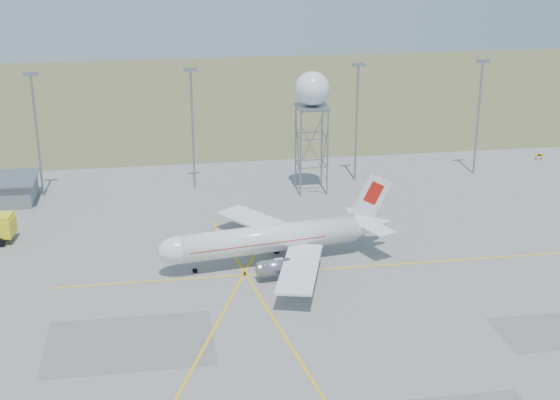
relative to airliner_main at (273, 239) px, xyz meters
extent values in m
cube|color=brown|center=(1.55, 106.64, -3.36)|extent=(400.00, 120.00, 0.03)
cylinder|color=gray|center=(-33.45, 32.64, 6.62)|extent=(0.36, 0.36, 20.00)
cube|color=gray|center=(-33.45, 32.64, 16.82)|extent=(2.20, 0.50, 0.60)
cylinder|color=gray|center=(-8.45, 32.64, 6.62)|extent=(0.36, 0.36, 20.00)
cube|color=gray|center=(-8.45, 32.64, 16.82)|extent=(2.20, 0.50, 0.60)
cylinder|color=gray|center=(19.55, 32.64, 6.62)|extent=(0.36, 0.36, 20.00)
cube|color=gray|center=(19.55, 32.64, 16.82)|extent=(2.20, 0.50, 0.60)
cylinder|color=gray|center=(41.55, 32.64, 6.62)|extent=(0.36, 0.36, 20.00)
cube|color=gray|center=(41.55, 32.64, 16.82)|extent=(2.20, 0.50, 0.60)
cylinder|color=black|center=(56.55, 38.64, -2.98)|extent=(0.10, 0.10, 0.80)
cylinder|color=black|center=(57.75, 38.64, -2.98)|extent=(0.10, 0.10, 0.80)
cube|color=yellow|center=(57.15, 38.64, -2.43)|extent=(1.60, 0.15, 0.50)
cube|color=black|center=(57.15, 38.56, -2.43)|extent=(0.80, 0.03, 0.30)
cylinder|color=silver|center=(-0.55, -0.09, 0.09)|extent=(24.02, 7.35, 3.65)
ellipsoid|color=silver|center=(-12.27, -1.96, 0.09)|extent=(6.35, 4.53, 3.65)
cube|color=black|center=(-13.35, -2.13, 0.64)|extent=(1.68, 2.20, 0.89)
cone|color=silver|center=(13.88, 2.21, 0.37)|extent=(5.99, 4.47, 3.65)
cube|color=silver|center=(13.88, 2.21, 4.20)|extent=(5.82, 1.19, 6.87)
cube|color=#B6150C|center=(14.06, 2.24, 4.84)|extent=(3.16, 0.80, 3.52)
cube|color=silver|center=(12.97, 5.03, 0.83)|extent=(3.68, 5.42, 0.16)
cube|color=silver|center=(13.89, -0.74, 0.83)|extent=(3.68, 5.42, 0.16)
cube|color=silver|center=(-0.49, 8.24, -0.82)|extent=(11.98, 14.48, 0.33)
cube|color=silver|center=(2.10, -7.99, -0.82)|extent=(8.45, 15.25, 0.33)
cylinder|color=slate|center=(-2.28, 5.00, -1.64)|extent=(4.12, 2.68, 2.10)
cylinder|color=slate|center=(-0.62, -5.46, -1.64)|extent=(4.12, 2.68, 2.10)
cube|color=#B6150C|center=(-2.35, -0.38, 0.19)|extent=(18.62, 6.52, 0.11)
cylinder|color=black|center=(-10.47, -1.67, -2.96)|extent=(0.73, 0.73, 0.82)
cube|color=black|center=(1.26, 0.20, -2.96)|extent=(1.76, 5.55, 0.82)
cylinder|color=gray|center=(1.26, 0.20, -2.55)|extent=(0.25, 0.25, 1.64)
cylinder|color=gray|center=(8.46, 25.44, 3.89)|extent=(0.27, 0.27, 14.53)
cylinder|color=gray|center=(12.93, 25.44, 3.89)|extent=(0.27, 0.27, 14.53)
cylinder|color=gray|center=(12.93, 29.91, 3.89)|extent=(0.27, 0.27, 14.53)
cylinder|color=gray|center=(8.46, 29.91, 3.89)|extent=(0.27, 0.27, 14.53)
cube|color=gray|center=(10.69, 27.67, 11.15)|extent=(5.07, 5.07, 0.28)
sphere|color=silver|center=(10.69, 27.67, 14.06)|extent=(5.59, 5.59, 5.59)
cube|color=yellow|center=(-36.49, 13.01, -0.05)|extent=(3.10, 3.51, 1.61)
cube|color=black|center=(-35.69, 12.92, 0.06)|extent=(0.46, 2.97, 1.15)
camera|label=1|loc=(-14.36, -93.71, 39.33)|focal=50.00mm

